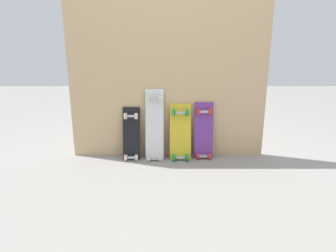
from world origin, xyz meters
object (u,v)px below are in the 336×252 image
Objects in this scene: skateboard_white at (155,128)px; skateboard_purple at (204,134)px; skateboard_yellow at (180,135)px; skateboard_black at (131,137)px.

skateboard_purple is (0.50, 0.02, -0.06)m from skateboard_white.
skateboard_white reaches higher than skateboard_yellow.
skateboard_black is 0.25m from skateboard_white.
skateboard_yellow is (0.50, -0.00, 0.02)m from skateboard_black.
skateboard_white is 0.50m from skateboard_purple.
skateboard_white reaches higher than skateboard_black.
skateboard_black is at bearing 179.57° from skateboard_white.
skateboard_white is at bearing -0.43° from skateboard_black.
skateboard_black is 0.76× the size of skateboard_white.
skateboard_purple is at bearing 1.71° from skateboard_black.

